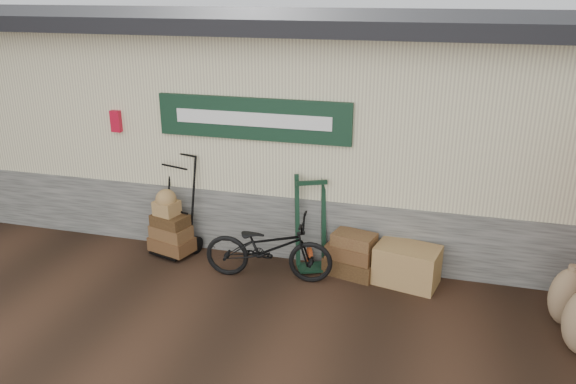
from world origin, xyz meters
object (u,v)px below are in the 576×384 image
Objects in this scene: green_barrow at (311,223)px; suitcase_stack at (352,253)px; wicker_hamper at (407,265)px; porter_trolley at (177,204)px; bicycle at (268,244)px.

green_barrow reaches higher than suitcase_stack.
green_barrow is at bearing 174.28° from wicker_hamper.
bicycle is at bearing -0.73° from porter_trolley.
green_barrow is at bearing 16.77° from porter_trolley.
porter_trolley is at bearing 178.97° from suitcase_stack.
porter_trolley reaches higher than bicycle.
suitcase_stack is 0.72m from wicker_hamper.
porter_trolley is at bearing 156.43° from green_barrow.
green_barrow is (1.91, 0.02, -0.08)m from porter_trolley.
bicycle is (-0.45, -0.47, -0.16)m from green_barrow.
porter_trolley reaches higher than wicker_hamper.
suitcase_stack is 0.40× the size of bicycle.
suitcase_stack is at bearing 175.08° from wicker_hamper.
green_barrow is at bearing 173.26° from suitcase_stack.
bicycle is at bearing -158.03° from green_barrow.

